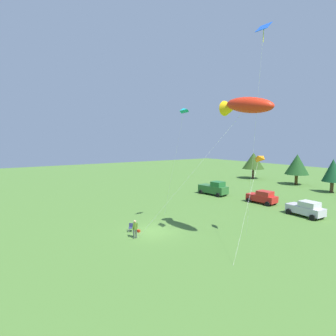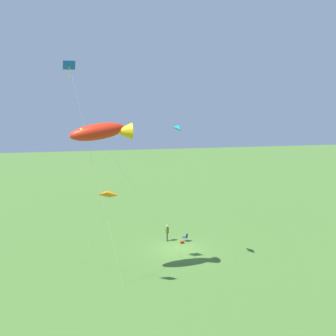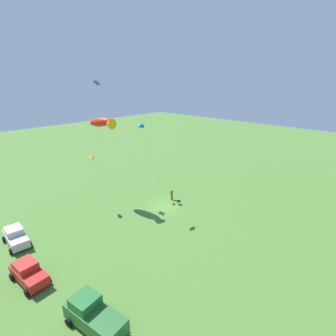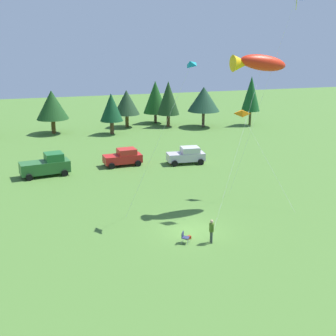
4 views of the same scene
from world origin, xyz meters
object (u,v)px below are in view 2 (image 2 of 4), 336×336
at_px(folding_chair, 186,237).
at_px(kite_delta_orange, 109,193).
at_px(kite_delta_teal, 179,128).
at_px(person_kite_flyer, 167,231).
at_px(kite_large_fish, 104,132).
at_px(backpack_on_grass, 182,242).
at_px(kite_diamond_blue, 71,75).

bearing_deg(folding_chair, kite_delta_orange, 79.68).
distance_m(kite_delta_orange, kite_delta_teal, 8.57).
bearing_deg(person_kite_flyer, folding_chair, 172.57).
bearing_deg(kite_delta_orange, kite_large_fish, -86.12).
xyz_separation_m(person_kite_flyer, kite_delta_teal, (0.10, 5.46, 11.07)).
distance_m(folding_chair, backpack_on_grass, 0.83).
xyz_separation_m(person_kite_flyer, kite_delta_orange, (6.38, 9.11, 6.51)).
distance_m(folding_chair, kite_large_fish, 15.62).
xyz_separation_m(backpack_on_grass, kite_delta_teal, (1.44, 4.42, 11.98)).
relative_size(folding_chair, kite_diamond_blue, 0.05).
bearing_deg(kite_diamond_blue, kite_delta_teal, -176.59).
height_order(backpack_on_grass, kite_delta_teal, kite_delta_teal).
bearing_deg(folding_chair, kite_diamond_blue, 60.51).
height_order(person_kite_flyer, kite_diamond_blue, kite_diamond_blue).
relative_size(backpack_on_grass, kite_diamond_blue, 0.02).
xyz_separation_m(person_kite_flyer, folding_chair, (-1.85, 0.51, -0.53)).
distance_m(folding_chair, kite_diamond_blue, 19.89).
relative_size(folding_chair, kite_large_fish, 0.06).
distance_m(kite_delta_teal, kite_diamond_blue, 9.73).
bearing_deg(person_kite_flyer, kite_delta_orange, 63.06).
bearing_deg(backpack_on_grass, kite_delta_teal, 71.96).
bearing_deg(folding_chair, person_kite_flyer, 17.92).
bearing_deg(folding_chair, kite_delta_teal, 101.88).
relative_size(kite_delta_orange, kite_delta_teal, 0.64).
height_order(person_kite_flyer, folding_chair, person_kite_flyer).
bearing_deg(kite_diamond_blue, kite_delta_orange, 128.21).
bearing_deg(kite_large_fish, person_kite_flyer, -133.10).
height_order(kite_delta_orange, kite_delta_teal, kite_delta_teal).
relative_size(folding_chair, backpack_on_grass, 2.56).
distance_m(backpack_on_grass, kite_large_fish, 15.42).
height_order(backpack_on_grass, kite_diamond_blue, kite_diamond_blue).
bearing_deg(kite_delta_teal, kite_delta_orange, 30.19).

